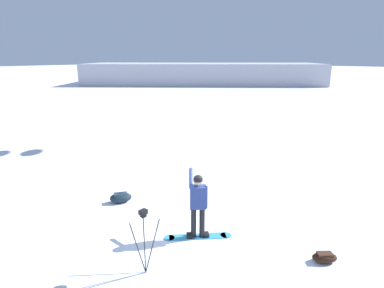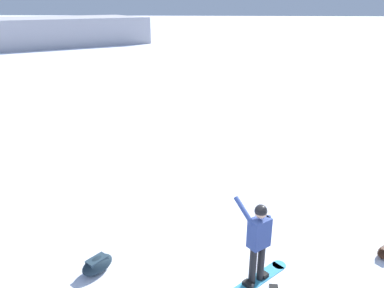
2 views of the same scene
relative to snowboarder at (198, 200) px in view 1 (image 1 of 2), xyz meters
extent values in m
plane|color=white|center=(0.12, 0.08, -1.06)|extent=(300.00, 300.00, 0.00)
cylinder|color=black|center=(0.08, 0.08, -0.64)|extent=(0.14, 0.14, 0.84)
cylinder|color=black|center=(-0.09, -0.06, -0.64)|extent=(0.14, 0.14, 0.84)
cube|color=navy|center=(0.00, 0.01, 0.08)|extent=(0.47, 0.46, 0.60)
sphere|color=tan|center=(0.00, 0.01, 0.52)|extent=(0.23, 0.23, 0.23)
sphere|color=black|center=(0.00, 0.01, 0.55)|extent=(0.24, 0.24, 0.24)
cylinder|color=navy|center=(0.30, -0.07, 0.49)|extent=(0.42, 0.47, 0.42)
cylinder|color=navy|center=(-0.17, -0.11, 0.08)|extent=(0.09, 0.09, 0.60)
cube|color=teal|center=(0.00, 0.01, -1.05)|extent=(1.26, 1.25, 0.02)
cylinder|color=teal|center=(0.52, 0.53, -1.05)|extent=(0.28, 0.28, 0.02)
cylinder|color=teal|center=(-0.53, -0.52, -1.05)|extent=(0.28, 0.28, 0.02)
cube|color=black|center=(0.15, 0.16, -1.00)|extent=(0.24, 0.24, 0.08)
cube|color=black|center=(-0.16, -0.15, -1.00)|extent=(0.24, 0.24, 0.08)
ellipsoid|color=#192833|center=(3.20, 0.00, -0.90)|extent=(0.71, 0.78, 0.33)
cube|color=#263A47|center=(3.20, 0.00, -0.78)|extent=(0.42, 0.47, 0.08)
cylinder|color=#262628|center=(-0.03, 2.03, -0.39)|extent=(0.04, 0.38, 1.35)
cylinder|color=#262628|center=(-0.19, 1.78, -0.39)|extent=(0.35, 0.19, 1.35)
cylinder|color=#262628|center=(0.10, 1.74, -0.39)|extent=(0.30, 0.26, 1.35)
cube|color=black|center=(-0.04, 1.85, 0.32)|extent=(0.10, 0.10, 0.06)
cube|color=black|center=(-0.04, 1.85, 0.40)|extent=(0.12, 0.16, 0.10)
ellipsoid|color=black|center=(-2.90, -1.04, -0.95)|extent=(0.63, 0.61, 0.23)
cube|color=#402618|center=(-2.90, -1.04, -0.87)|extent=(0.38, 0.37, 0.08)
cube|color=#ADACB4|center=(29.11, -37.21, 0.60)|extent=(36.87, 32.35, 3.33)
camera|label=1|loc=(-4.72, 5.86, 3.53)|focal=30.25mm
camera|label=2|loc=(0.72, 5.99, 4.12)|focal=34.75mm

